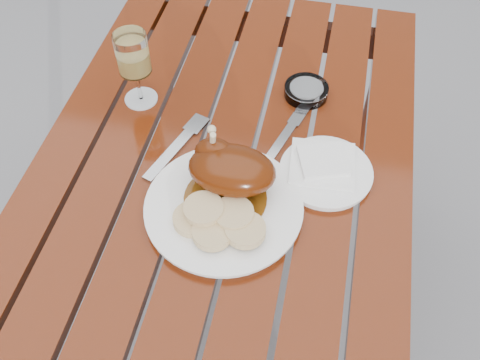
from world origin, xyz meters
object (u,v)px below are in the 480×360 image
wine_glass (135,69)px  side_plate (326,172)px  ashtray (306,91)px  table (229,241)px  dinner_plate (224,208)px

wine_glass → side_plate: (0.45, -0.14, -0.08)m
wine_glass → ashtray: 0.40m
ashtray → wine_glass: bearing=-165.8°
wine_glass → side_plate: bearing=-17.0°
table → side_plate: (0.22, -0.02, 0.38)m
wine_glass → ashtray: bearing=14.2°
dinner_plate → wine_glass: (-0.26, 0.27, 0.08)m
table → dinner_plate: dinner_plate is taller
table → ashtray: 0.47m
wine_glass → dinner_plate: bearing=-45.9°
dinner_plate → ashtray: 0.39m
table → dinner_plate: bearing=-78.4°
dinner_plate → wine_glass: wine_glass is taller
dinner_plate → wine_glass: bearing=134.1°
table → ashtray: (0.15, 0.21, 0.39)m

